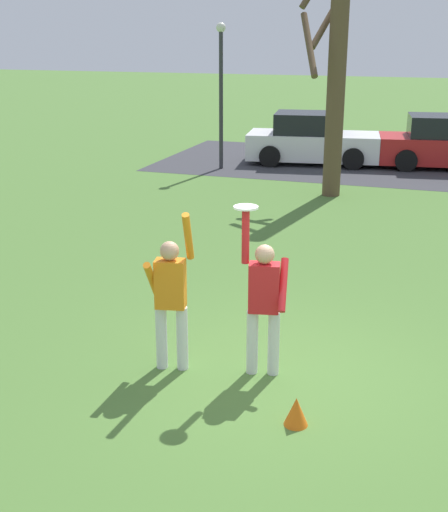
# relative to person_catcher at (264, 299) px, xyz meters

# --- Properties ---
(ground_plane) EXTENTS (120.00, 120.00, 0.00)m
(ground_plane) POSITION_rel_person_catcher_xyz_m (0.27, 0.00, -0.98)
(ground_plane) COLOR #4C7533
(person_catcher) EXTENTS (0.57, 0.49, 2.08)m
(person_catcher) POSITION_rel_person_catcher_xyz_m (0.00, 0.00, 0.00)
(person_catcher) COLOR silver
(person_catcher) RESTS_ON ground_plane
(person_defender) EXTENTS (0.60, 0.51, 2.04)m
(person_defender) POSITION_rel_person_catcher_xyz_m (-1.10, -0.23, -0.00)
(person_defender) COLOR silver
(person_defender) RESTS_ON ground_plane
(frisbee_disc) EXTENTS (0.29, 0.29, 0.02)m
(frisbee_disc) POSITION_rel_person_catcher_xyz_m (-0.22, -0.05, 1.11)
(frisbee_disc) COLOR white
(frisbee_disc) RESTS_ON person_catcher
(parked_car_white) EXTENTS (4.31, 2.47, 1.59)m
(parked_car_white) POSITION_rel_person_catcher_xyz_m (-2.25, 14.12, -0.25)
(parked_car_white) COLOR white
(parked_car_white) RESTS_ON ground_plane
(parked_car_red) EXTENTS (4.31, 2.47, 1.59)m
(parked_car_red) POSITION_rel_person_catcher_xyz_m (1.82, 14.68, -0.25)
(parked_car_red) COLOR red
(parked_car_red) RESTS_ON ground_plane
(parking_strip) EXTENTS (17.33, 6.40, 0.01)m
(parking_strip) POSITION_rel_person_catcher_xyz_m (1.65, 14.32, -0.98)
(parking_strip) COLOR #38383D
(parking_strip) RESTS_ON ground_plane
(bare_tree_tall) EXTENTS (1.26, 2.05, 6.37)m
(bare_tree_tall) POSITION_rel_person_catcher_xyz_m (-0.93, 9.84, 2.04)
(bare_tree_tall) COLOR brown
(bare_tree_tall) RESTS_ON ground_plane
(lamppost_by_lot) EXTENTS (0.28, 0.28, 4.26)m
(lamppost_by_lot) POSITION_rel_person_catcher_xyz_m (-4.70, 12.32, 1.60)
(lamppost_by_lot) COLOR #2D2D33
(lamppost_by_lot) RESTS_ON ground_plane
(field_cone_orange) EXTENTS (0.26, 0.26, 0.32)m
(field_cone_orange) POSITION_rel_person_catcher_xyz_m (0.65, -1.01, -0.82)
(field_cone_orange) COLOR orange
(field_cone_orange) RESTS_ON ground_plane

